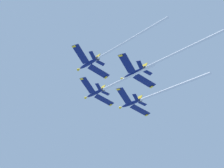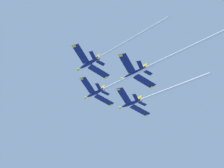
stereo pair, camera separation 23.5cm
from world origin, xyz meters
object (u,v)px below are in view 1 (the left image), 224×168
at_px(jet_right_wing, 146,98).
at_px(jet_slot, 148,66).
at_px(jet_left_wing, 99,57).
at_px(jet_lead, 106,88).

distance_m(jet_right_wing, jet_slot, 17.56).
bearing_deg(jet_left_wing, jet_slot, 132.33).
height_order(jet_lead, jet_right_wing, jet_lead).
xyz_separation_m(jet_right_wing, jet_slot, (13.62, 9.99, -4.78)).
xyz_separation_m(jet_lead, jet_right_wing, (-11.97, 12.11, -5.63)).
bearing_deg(jet_lead, jet_left_wing, 30.00).
xyz_separation_m(jet_left_wing, jet_slot, (-12.63, 13.86, -6.24)).
distance_m(jet_lead, jet_slot, 24.49).
distance_m(jet_lead, jet_right_wing, 17.94).
xyz_separation_m(jet_lead, jet_slot, (1.65, 22.10, -10.41)).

